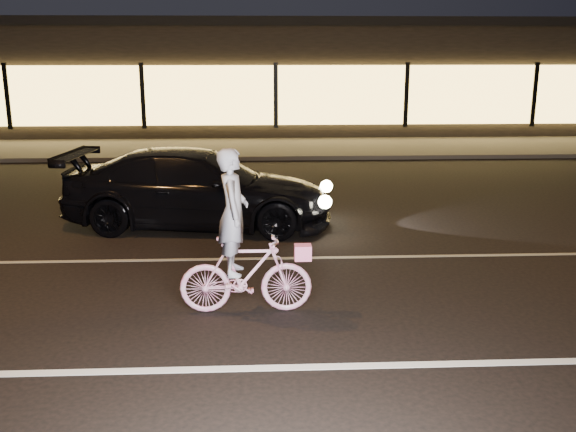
{
  "coord_description": "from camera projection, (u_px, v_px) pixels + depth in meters",
  "views": [
    {
      "loc": [
        -0.62,
        -7.36,
        3.11
      ],
      "look_at": [
        -0.25,
        0.6,
        1.04
      ],
      "focal_mm": 40.0,
      "sensor_mm": 36.0,
      "label": 1
    }
  ],
  "objects": [
    {
      "name": "sidewalk",
      "position": [
        278.0,
        148.0,
        20.48
      ],
      "size": [
        30.0,
        4.0,
        0.12
      ],
      "primitive_type": "cube",
      "color": "#383533",
      "rests_on": "ground"
    },
    {
      "name": "cyclist",
      "position": [
        242.0,
        256.0,
        7.66
      ],
      "size": [
        1.6,
        0.55,
        2.02
      ],
      "rotation": [
        0.0,
        0.0,
        1.57
      ],
      "color": "#E04895",
      "rests_on": "ground"
    },
    {
      "name": "sedan",
      "position": [
        199.0,
        188.0,
        11.51
      ],
      "size": [
        4.98,
        2.52,
        1.39
      ],
      "rotation": [
        0.0,
        0.0,
        1.45
      ],
      "color": "black",
      "rests_on": "ground"
    },
    {
      "name": "ground",
      "position": [
        310.0,
        309.0,
        7.93
      ],
      "size": [
        90.0,
        90.0,
        0.0
      ],
      "primitive_type": "plane",
      "color": "black",
      "rests_on": "ground"
    },
    {
      "name": "lane_stripe_far",
      "position": [
        300.0,
        258.0,
        9.86
      ],
      "size": [
        60.0,
        0.1,
        0.01
      ],
      "primitive_type": "cube",
      "color": "gray",
      "rests_on": "ground"
    },
    {
      "name": "lane_stripe_near",
      "position": [
        322.0,
        367.0,
        6.47
      ],
      "size": [
        60.0,
        0.12,
        0.01
      ],
      "primitive_type": "cube",
      "color": "silver",
      "rests_on": "ground"
    },
    {
      "name": "storefront",
      "position": [
        273.0,
        75.0,
        25.72
      ],
      "size": [
        25.4,
        8.42,
        4.2
      ],
      "color": "black",
      "rests_on": "ground"
    }
  ]
}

